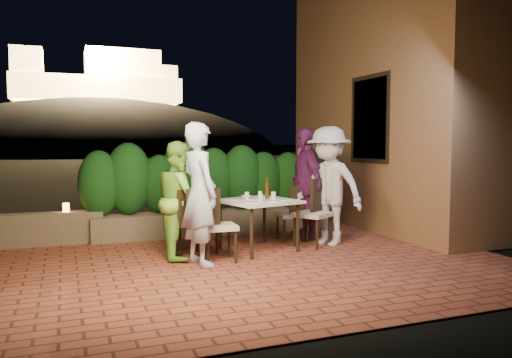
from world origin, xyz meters
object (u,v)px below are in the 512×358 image
chair_left_front (219,225)px  parapet_lamp (66,208)px  diner_green (180,200)px  bowl (246,197)px  dining_table (258,225)px  diner_blue (200,194)px  diner_purple (306,184)px  chair_right_front (312,213)px  diner_white (329,186)px  chair_right_back (291,214)px  beer_bottle (267,188)px  chair_left_back (198,222)px

chair_left_front → parapet_lamp: (-1.90, 1.97, 0.08)m
diner_green → bowl: bearing=-67.3°
parapet_lamp → dining_table: bearing=-30.4°
diner_blue → diner_purple: diner_blue is taller
diner_green → diner_purple: diner_purple is taller
diner_green → parapet_lamp: 2.17m
chair_right_front → diner_white: size_ratio=0.56×
diner_white → diner_blue: bearing=-104.4°
chair_right_front → diner_purple: bearing=-139.6°
chair_right_back → parapet_lamp: chair_right_back is taller
chair_right_back → dining_table: bearing=37.3°
beer_bottle → diner_purple: 0.99m
diner_white → chair_left_back: bearing=-117.5°
dining_table → chair_right_front: chair_right_front is taller
chair_right_front → parapet_lamp: (-3.52, 1.56, 0.05)m
chair_left_front → diner_purple: (1.79, 0.98, 0.42)m
diner_green → parapet_lamp: (-1.47, 1.59, -0.24)m
chair_right_front → beer_bottle: bearing=-40.8°
chair_right_back → diner_green: diner_green is taller
diner_green → dining_table: bearing=-81.1°
chair_right_front → diner_blue: 2.01m
diner_white → diner_purple: bearing=165.5°
beer_bottle → diner_green: bearing=-174.7°
diner_blue → chair_right_back: bearing=-73.1°
dining_table → diner_blue: diner_blue is taller
dining_table → diner_blue: 1.27m
chair_left_front → diner_green: (-0.43, 0.39, 0.31)m
chair_right_front → chair_left_front: bearing=-18.7°
beer_bottle → chair_left_back: bearing=-175.6°
bowl → chair_left_front: bearing=-133.1°
diner_white → parapet_lamp: size_ratio=13.12×
chair_left_front → chair_right_back: chair_left_front is taller
dining_table → chair_left_front: (-0.74, -0.43, 0.12)m
chair_right_front → diner_green: bearing=-32.4°
chair_right_back → diner_purple: size_ratio=0.48×
beer_bottle → parapet_lamp: bearing=152.5°
diner_green → chair_right_front: bearing=-82.3°
chair_right_back → diner_purple: bearing=-162.8°
bowl → parapet_lamp: bearing=153.3°
chair_left_front → diner_blue: size_ratio=0.53×
bowl → chair_left_back: 0.91m
diner_purple → chair_right_front: bearing=-10.8°
chair_right_back → diner_white: 0.80m
diner_green → parapet_lamp: size_ratio=11.51×
diner_purple → diner_white: bearing=18.8°
chair_left_back → diner_white: 2.13m
dining_table → chair_right_front: bearing=-0.7°
diner_green → diner_purple: 2.30m
diner_purple → parapet_lamp: size_ratio=13.05×
chair_left_front → chair_right_front: (1.62, 0.42, 0.02)m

